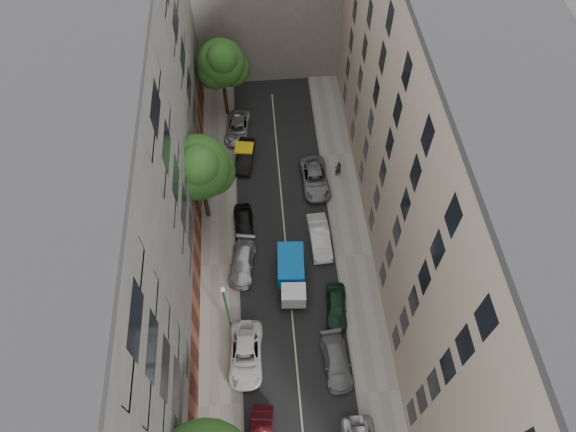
{
  "coord_description": "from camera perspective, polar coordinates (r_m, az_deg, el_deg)",
  "views": [
    {
      "loc": [
        -1.6,
        -20.64,
        36.47
      ],
      "look_at": [
        0.09,
        0.31,
        6.0
      ],
      "focal_mm": 32.0,
      "sensor_mm": 36.0,
      "label": 1
    }
  ],
  "objects": [
    {
      "name": "tree_far",
      "position": [
        48.58,
        -7.31,
        16.28
      ],
      "size": [
        4.78,
        4.41,
        8.69
      ],
      "color": "#382619",
      "rests_on": "sidewalk_left"
    },
    {
      "name": "car_left_3",
      "position": [
        41.28,
        -5.08,
        -5.13
      ],
      "size": [
        2.58,
        4.82,
        1.33
      ],
      "primitive_type": "imported",
      "rotation": [
        0.0,
        0.0,
        -0.16
      ],
      "color": "#B2B1B6",
      "rests_on": "ground"
    },
    {
      "name": "car_left_2",
      "position": [
        38.05,
        -4.73,
        -15.08
      ],
      "size": [
        2.64,
        5.22,
        1.42
      ],
      "primitive_type": "imported",
      "rotation": [
        0.0,
        0.0,
        -0.06
      ],
      "color": "silver",
      "rests_on": "ground"
    },
    {
      "name": "sidewalk_right",
      "position": [
        42.44,
        7.35,
        -4.4
      ],
      "size": [
        3.0,
        44.0,
        0.15
      ],
      "primitive_type": "cube",
      "color": "gray",
      "rests_on": "ground"
    },
    {
      "name": "car_left_5",
      "position": [
        47.78,
        -4.81,
        6.68
      ],
      "size": [
        2.1,
        4.41,
        1.4
      ],
      "primitive_type": "imported",
      "rotation": [
        0.0,
        0.0,
        -0.15
      ],
      "color": "black",
      "rests_on": "ground"
    },
    {
      "name": "car_right_1",
      "position": [
        37.99,
        5.38,
        -15.79
      ],
      "size": [
        2.12,
        4.54,
        1.28
      ],
      "primitive_type": "imported",
      "rotation": [
        0.0,
        0.0,
        0.07
      ],
      "color": "slate",
      "rests_on": "ground"
    },
    {
      "name": "building_right",
      "position": [
        35.86,
        17.75,
        4.38
      ],
      "size": [
        8.0,
        44.0,
        20.0
      ],
      "primitive_type": "cube",
      "color": "tan",
      "rests_on": "ground"
    },
    {
      "name": "sidewalk_left",
      "position": [
        42.03,
        -7.62,
        -5.44
      ],
      "size": [
        3.0,
        44.0,
        0.15
      ],
      "primitive_type": "cube",
      "color": "gray",
      "rests_on": "ground"
    },
    {
      "name": "building_left",
      "position": [
        34.86,
        -18.46,
        2.11
      ],
      "size": [
        8.0,
        44.0,
        20.0
      ],
      "primitive_type": "cube",
      "color": "#4A4845",
      "rests_on": "ground"
    },
    {
      "name": "car_right_4",
      "position": [
        45.94,
        3.01,
        4.17
      ],
      "size": [
        2.52,
        5.14,
        1.41
      ],
      "primitive_type": "imported",
      "rotation": [
        0.0,
        0.0,
        0.04
      ],
      "color": "slate",
      "rests_on": "ground"
    },
    {
      "name": "tarp_truck",
      "position": [
        39.91,
        0.39,
        -6.53
      ],
      "size": [
        2.22,
        5.04,
        2.28
      ],
      "rotation": [
        0.0,
        0.0,
        -0.06
      ],
      "color": "black",
      "rests_on": "ground"
    },
    {
      "name": "car_right_2",
      "position": [
        39.56,
        5.4,
        -9.96
      ],
      "size": [
        1.93,
        3.98,
        1.31
      ],
      "primitive_type": "imported",
      "rotation": [
        0.0,
        0.0,
        -0.1
      ],
      "color": "black",
      "rests_on": "ground"
    },
    {
      "name": "road_surface",
      "position": [
        41.93,
        -0.09,
        -5.01
      ],
      "size": [
        8.0,
        44.0,
        0.02
      ],
      "primitive_type": "cube",
      "color": "black",
      "rests_on": "ground"
    },
    {
      "name": "car_right_3",
      "position": [
        42.31,
        3.52,
        -2.36
      ],
      "size": [
        1.79,
        4.6,
        1.49
      ],
      "primitive_type": "imported",
      "rotation": [
        0.0,
        0.0,
        0.05
      ],
      "color": "silver",
      "rests_on": "ground"
    },
    {
      "name": "car_left_4",
      "position": [
        43.15,
        -4.94,
        -0.94
      ],
      "size": [
        1.76,
        4.12,
        1.39
      ],
      "primitive_type": "imported",
      "rotation": [
        0.0,
        0.0,
        0.03
      ],
      "color": "black",
      "rests_on": "ground"
    },
    {
      "name": "car_left_6",
      "position": [
        50.3,
        -5.59,
        9.66
      ],
      "size": [
        2.7,
        4.88,
        1.29
      ],
      "primitive_type": "imported",
      "rotation": [
        0.0,
        0.0,
        -0.12
      ],
      "color": "#BCBDC2",
      "rests_on": "ground"
    },
    {
      "name": "ground",
      "position": [
        41.94,
        -0.09,
        -5.01
      ],
      "size": [
        120.0,
        120.0,
        0.0
      ],
      "primitive_type": "plane",
      "color": "#4C4C49",
      "rests_on": "ground"
    },
    {
      "name": "tree_mid",
      "position": [
        39.78,
        -9.8,
        5.09
      ],
      "size": [
        5.33,
        5.06,
        9.16
      ],
      "color": "#382619",
      "rests_on": "sidewalk_left"
    },
    {
      "name": "pedestrian",
      "position": [
        46.4,
        5.6,
        5.23
      ],
      "size": [
        0.72,
        0.56,
        1.74
      ],
      "primitive_type": "imported",
      "rotation": [
        0.0,
        0.0,
        3.39
      ],
      "color": "black",
      "rests_on": "sidewalk_right"
    },
    {
      "name": "lamp_post",
      "position": [
        36.06,
        -6.93,
        -9.65
      ],
      "size": [
        0.36,
        0.36,
        6.21
      ],
      "color": "#175122",
      "rests_on": "sidewalk_left"
    }
  ]
}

